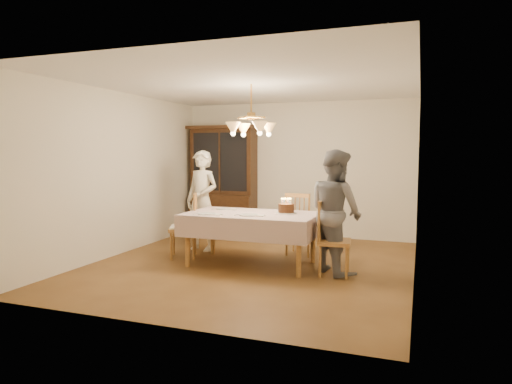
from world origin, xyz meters
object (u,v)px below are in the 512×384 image
at_px(chair_far_side, 301,227).
at_px(china_hutch, 223,182).
at_px(birthday_cake, 286,209).
at_px(dining_table, 251,218).
at_px(elderly_woman, 202,201).

bearing_deg(chair_far_side, china_hutch, 144.99).
bearing_deg(birthday_cake, chair_far_side, 87.59).
height_order(dining_table, chair_far_side, chair_far_side).
xyz_separation_m(elderly_woman, birthday_cake, (1.61, -0.51, -0.01)).
xyz_separation_m(dining_table, chair_far_side, (0.51, 0.89, -0.24)).
height_order(elderly_woman, birthday_cake, elderly_woman).
relative_size(chair_far_side, elderly_woman, 0.60).
xyz_separation_m(china_hutch, elderly_woman, (0.32, -1.59, -0.21)).
distance_m(chair_far_side, elderly_woman, 1.70).
xyz_separation_m(dining_table, birthday_cake, (0.48, 0.15, 0.14)).
relative_size(china_hutch, chair_far_side, 2.16).
relative_size(dining_table, chair_far_side, 1.90).
bearing_deg(birthday_cake, dining_table, -162.69).
xyz_separation_m(chair_far_side, elderly_woman, (-1.64, -0.22, 0.39)).
height_order(dining_table, birthday_cake, birthday_cake).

